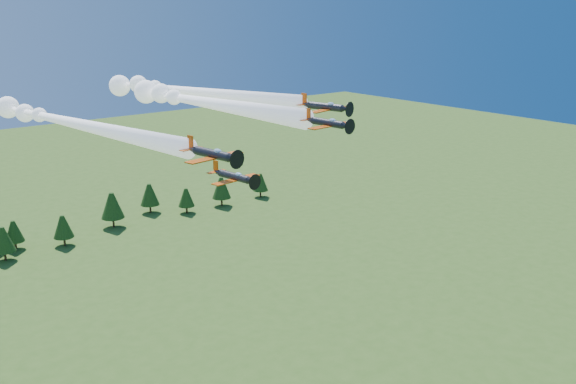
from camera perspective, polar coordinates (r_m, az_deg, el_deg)
plane_lead at (r=93.89m, az=-7.78°, el=7.97°), size 9.12×43.37×3.70m
plane_left at (r=101.68m, az=-18.75°, el=5.89°), size 14.32×57.66×3.70m
plane_right at (r=106.12m, az=-9.11°, el=8.84°), size 16.14×48.17×3.70m
plane_slot at (r=89.25m, az=-4.79°, el=1.37°), size 7.98×8.68×2.79m
treeline at (r=187.69m, az=-23.08°, el=-3.09°), size 163.61×21.68×11.86m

